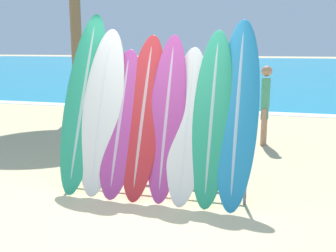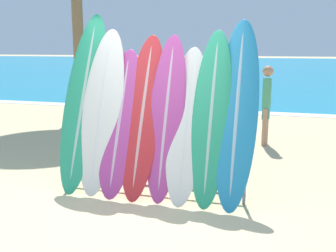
% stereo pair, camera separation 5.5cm
% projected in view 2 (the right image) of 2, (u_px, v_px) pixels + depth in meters
% --- Properties ---
extents(ground_plane, '(160.00, 160.00, 0.00)m').
position_uv_depth(ground_plane, '(128.00, 211.00, 4.87)').
color(ground_plane, '#CCB789').
extents(ocean_water, '(120.00, 60.00, 0.01)m').
position_uv_depth(ocean_water, '(264.00, 66.00, 39.90)').
color(ocean_water, teal).
rests_on(ocean_water, ground_plane).
extents(surfboard_rack, '(2.54, 0.04, 0.79)m').
position_uv_depth(surfboard_rack, '(152.00, 164.00, 5.33)').
color(surfboard_rack, slate).
rests_on(surfboard_rack, ground_plane).
extents(surfboard_slot_0, '(0.58, 1.13, 2.50)m').
position_uv_depth(surfboard_slot_0, '(83.00, 100.00, 5.63)').
color(surfboard_slot_0, '#289E70').
rests_on(surfboard_slot_0, ground_plane).
extents(surfboard_slot_1, '(0.60, 0.96, 2.27)m').
position_uv_depth(surfboard_slot_1, '(102.00, 110.00, 5.50)').
color(surfboard_slot_1, silver).
rests_on(surfboard_slot_1, ground_plane).
extents(surfboard_slot_2, '(0.56, 0.94, 1.98)m').
position_uv_depth(surfboard_slot_2, '(120.00, 121.00, 5.41)').
color(surfboard_slot_2, '#B23D8E').
rests_on(surfboard_slot_2, ground_plane).
extents(surfboard_slot_3, '(0.54, 1.03, 2.18)m').
position_uv_depth(surfboard_slot_3, '(143.00, 115.00, 5.35)').
color(surfboard_slot_3, red).
rests_on(surfboard_slot_3, ground_plane).
extents(surfboard_slot_4, '(0.49, 0.88, 2.18)m').
position_uv_depth(surfboard_slot_4, '(166.00, 116.00, 5.25)').
color(surfboard_slot_4, '#B23D8E').
rests_on(surfboard_slot_4, ground_plane).
extents(surfboard_slot_5, '(0.52, 0.94, 2.01)m').
position_uv_depth(surfboard_slot_5, '(187.00, 124.00, 5.17)').
color(surfboard_slot_5, silver).
rests_on(surfboard_slot_5, ground_plane).
extents(surfboard_slot_6, '(0.51, 0.99, 2.24)m').
position_uv_depth(surfboard_slot_6, '(211.00, 116.00, 5.08)').
color(surfboard_slot_6, '#289E70').
rests_on(surfboard_slot_6, ground_plane).
extents(surfboard_slot_7, '(0.54, 1.13, 2.38)m').
position_uv_depth(surfboard_slot_7, '(237.00, 111.00, 5.02)').
color(surfboard_slot_7, teal).
rests_on(surfboard_slot_7, ground_plane).
extents(person_near_water, '(0.29, 0.30, 1.79)m').
position_uv_depth(person_near_water, '(107.00, 100.00, 7.69)').
color(person_near_water, tan).
rests_on(person_near_water, ground_plane).
extents(person_mid_beach, '(0.22, 0.27, 1.63)m').
position_uv_depth(person_mid_beach, '(266.00, 102.00, 7.99)').
color(person_mid_beach, '#A87A5B').
rests_on(person_mid_beach, ground_plane).
extents(person_far_left, '(0.29, 0.24, 1.71)m').
position_uv_depth(person_far_left, '(232.00, 92.00, 9.37)').
color(person_far_left, '#846047').
rests_on(person_far_left, ground_plane).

